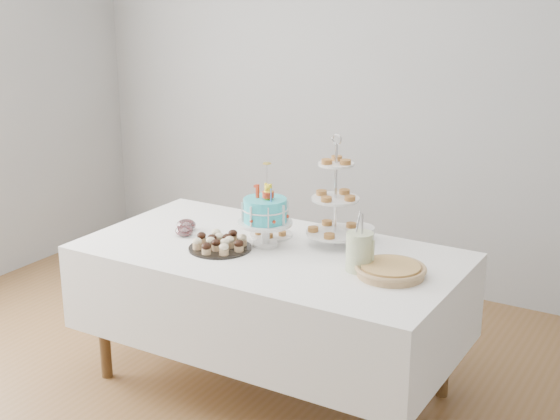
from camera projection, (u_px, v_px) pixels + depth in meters
The scene contains 12 objects.
floor at pixel (240, 412), 3.91m from camera, with size 5.00×5.00×0.00m, color brown.
walls at pixel (235, 149), 3.51m from camera, with size 5.04×4.04×2.70m.
table at pixel (270, 292), 4.00m from camera, with size 1.92×1.02×0.77m.
birthday_cake at pixel (265, 224), 3.96m from camera, with size 0.28×0.28×0.43m.
cupcake_tray at pixel (220, 242), 3.93m from camera, with size 0.32×0.32×0.07m.
pie at pixel (391, 270), 3.59m from camera, with size 0.33×0.33×0.05m.
tiered_stand at pixel (335, 199), 3.94m from camera, with size 0.30×0.30×0.58m.
plate_stack at pixel (357, 234), 4.07m from camera, with size 0.18×0.18×0.07m.
pastry_plate at pixel (271, 233), 4.14m from camera, with size 0.23×0.23×0.03m.
jam_bowl_a at pixel (184, 231), 4.13m from camera, with size 0.10×0.10×0.06m.
jam_bowl_b at pixel (186, 225), 4.22m from camera, with size 0.10×0.10×0.06m.
utensil_pitcher at pixel (360, 250), 3.63m from camera, with size 0.14×0.13×0.29m.
Camera 1 is at (1.93, -2.85, 2.12)m, focal length 50.00 mm.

